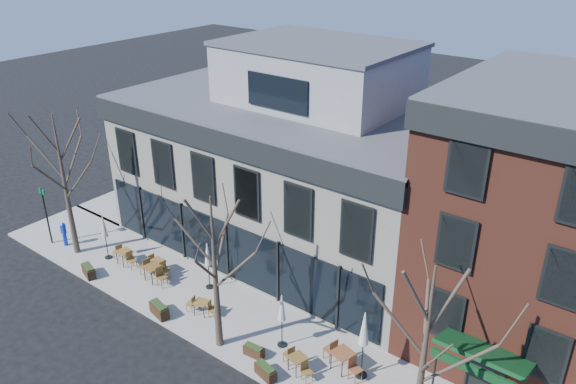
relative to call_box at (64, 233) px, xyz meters
The scene contains 24 objects.
ground 10.17m from the call_box, 18.25° to the left, with size 120.00×120.00×0.00m, color black.
sidewalk_front 12.93m from the call_box, ahead, with size 33.50×4.70×0.15m, color gray.
sidewalk_side 9.35m from the call_box, 100.11° to the left, with size 4.50×12.00×0.15m, color gray.
corner_building 13.27m from the call_box, 40.38° to the left, with size 18.39×10.39×11.10m.
red_brick_building 24.50m from the call_box, 19.82° to the left, with size 8.20×11.78×11.18m.
tree_corner 3.51m from the call_box, ahead, with size 3.93×3.98×7.92m.
tree_mid 12.97m from the call_box, ahead, with size 3.50×3.55×7.04m.
tree_right 21.86m from the call_box, ahead, with size 3.72×3.77×7.48m.
sign_pole 1.49m from the call_box, 159.63° to the right, with size 0.50×0.10×3.40m.
call_box is the anchor object (origin of this frame).
cafe_set_0 4.29m from the call_box, 11.17° to the left, with size 1.80×0.77×0.94m.
cafe_set_1 6.45m from the call_box, 11.18° to the left, with size 1.80×0.76×0.94m.
cafe_set_2 6.68m from the call_box, ahead, with size 1.95×0.83×1.02m.
cafe_set_3 10.53m from the call_box, ahead, with size 1.60×0.81×0.82m.
cafe_set_4 16.25m from the call_box, ahead, with size 1.71×0.90×0.88m.
cafe_set_5 17.65m from the call_box, ahead, with size 2.06×0.99×1.05m.
umbrella_0 3.24m from the call_box, 11.88° to the left, with size 0.41×0.41×2.55m.
umbrella_2 9.58m from the call_box, 12.15° to the left, with size 0.41×0.41×2.54m.
umbrella_3 14.85m from the call_box, ahead, with size 0.41×0.41×2.58m.
umbrella_4 18.51m from the call_box, ahead, with size 0.49×0.49×3.09m.
planter_0 3.84m from the call_box, 15.65° to the right, with size 1.11×0.70×0.58m.
planter_1 9.11m from the call_box, ahead, with size 1.19×0.67×0.63m.
planter_2 14.28m from the call_box, ahead, with size 0.92×0.43×0.50m.
planter_3 15.46m from the call_box, ahead, with size 1.07×0.62×0.56m.
Camera 1 is at (16.90, -17.17, 16.34)m, focal length 35.00 mm.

